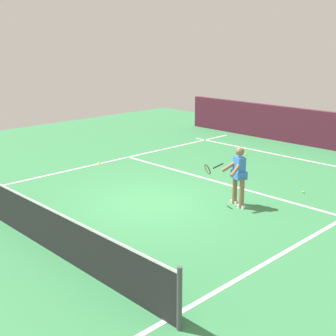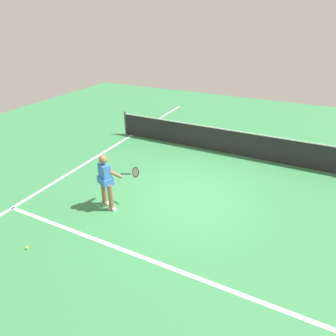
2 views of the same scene
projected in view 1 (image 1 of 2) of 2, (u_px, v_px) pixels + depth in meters
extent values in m
plane|color=#38844C|center=(149.00, 203.00, 12.08)|extent=(24.43, 24.43, 0.00)
cube|color=#561E33|center=(321.00, 129.00, 17.99)|extent=(13.19, 0.24, 1.45)
cube|color=white|center=(289.00, 157.00, 16.71)|extent=(9.19, 0.10, 0.01)
cube|color=white|center=(215.00, 181.00, 13.89)|extent=(8.19, 0.10, 0.01)
cube|color=white|center=(284.00, 252.00, 9.26)|extent=(0.10, 16.79, 0.01)
cube|color=white|center=(64.00, 171.00, 14.90)|extent=(0.10, 16.79, 0.01)
cylinder|color=#4C4C51|center=(179.00, 299.00, 6.67)|extent=(0.08, 0.08, 1.03)
cube|color=#232326|center=(31.00, 220.00, 9.71)|extent=(8.71, 0.02, 0.91)
cube|color=white|center=(29.00, 199.00, 9.58)|extent=(8.71, 0.02, 0.04)
cylinder|color=#8C6647|center=(242.00, 193.00, 11.60)|extent=(0.13, 0.13, 0.78)
cylinder|color=#8C6647|center=(235.00, 189.00, 11.92)|extent=(0.13, 0.13, 0.78)
cube|color=white|center=(241.00, 206.00, 11.69)|extent=(0.20, 0.10, 0.08)
cube|color=white|center=(234.00, 202.00, 12.01)|extent=(0.20, 0.10, 0.08)
cube|color=#3875D6|center=(239.00, 167.00, 11.58)|extent=(0.37, 0.31, 0.52)
cube|color=#3875D6|center=(239.00, 174.00, 11.64)|extent=(0.48, 0.42, 0.20)
sphere|color=#8C6647|center=(240.00, 152.00, 11.47)|extent=(0.22, 0.22, 0.22)
cylinder|color=#8C6647|center=(237.00, 168.00, 11.39)|extent=(0.10, 0.48, 0.37)
cylinder|color=#8C6647|center=(231.00, 165.00, 11.66)|extent=(0.42, 0.38, 0.37)
cylinder|color=black|center=(218.00, 166.00, 11.75)|extent=(0.15, 0.28, 0.14)
torus|color=black|center=(208.00, 169.00, 11.66)|extent=(0.31, 0.22, 0.28)
cylinder|color=beige|center=(208.00, 169.00, 11.66)|extent=(0.26, 0.18, 0.23)
sphere|color=#D1E533|center=(303.00, 192.00, 12.82)|extent=(0.07, 0.07, 0.07)
sphere|color=#D1E533|center=(246.00, 154.00, 16.99)|extent=(0.07, 0.07, 0.07)
sphere|color=#D1E533|center=(99.00, 163.00, 15.81)|extent=(0.07, 0.07, 0.07)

